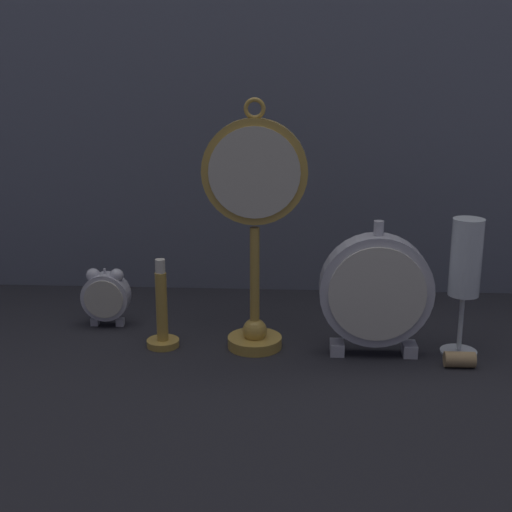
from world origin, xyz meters
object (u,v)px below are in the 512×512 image
at_px(pocket_watch_on_stand, 251,218).
at_px(mantel_clock_silver, 376,291).
at_px(brass_candlestick, 162,319).
at_px(alarm_clock_twin_bell, 106,294).
at_px(wine_cork, 460,359).
at_px(champagne_flute, 465,267).

bearing_deg(pocket_watch_on_stand, mantel_clock_silver, -5.80).
bearing_deg(brass_candlestick, alarm_clock_twin_bell, 142.99).
bearing_deg(wine_cork, champagne_flute, 78.88).
bearing_deg(wine_cork, pocket_watch_on_stand, 169.51).
bearing_deg(champagne_flute, pocket_watch_on_stand, 179.38).
xyz_separation_m(pocket_watch_on_stand, mantel_clock_silver, (0.18, -0.02, -0.10)).
xyz_separation_m(alarm_clock_twin_bell, champagne_flute, (0.54, -0.08, 0.08)).
bearing_deg(brass_candlestick, wine_cork, -6.84).
bearing_deg(wine_cork, brass_candlestick, 173.16).
height_order(pocket_watch_on_stand, alarm_clock_twin_bell, pocket_watch_on_stand).
relative_size(pocket_watch_on_stand, mantel_clock_silver, 1.83).
distance_m(champagne_flute, brass_candlestick, 0.44).
distance_m(brass_candlestick, wine_cork, 0.43).
height_order(alarm_clock_twin_bell, brass_candlestick, brass_candlestick).
relative_size(alarm_clock_twin_bell, champagne_flute, 0.48).
distance_m(mantel_clock_silver, wine_cork, 0.15).
relative_size(pocket_watch_on_stand, brass_candlestick, 2.70).
distance_m(alarm_clock_twin_bell, wine_cork, 0.54).
bearing_deg(alarm_clock_twin_bell, mantel_clock_silver, -12.72).
distance_m(alarm_clock_twin_bell, brass_candlestick, 0.13).
height_order(alarm_clock_twin_bell, mantel_clock_silver, mantel_clock_silver).
bearing_deg(alarm_clock_twin_bell, wine_cork, -13.76).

